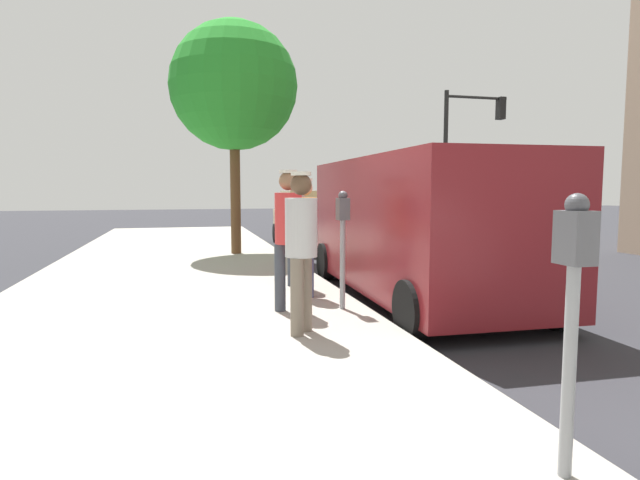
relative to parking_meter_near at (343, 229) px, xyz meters
The scene contains 12 objects.
ground_plane 1.84m from the parking_meter_near, 163.11° to the left, with size 80.00×80.00×0.00m, color #2D2D33.
sidewalk_slab 2.45m from the parking_meter_near, 10.79° to the left, with size 5.00×32.00×0.15m, color #9E998E.
parking_meter_near is the anchor object (origin of this frame).
parking_meter_far 4.12m from the parking_meter_near, 90.00° to the left, with size 0.14×0.18×1.52m.
pedestrian_in_white 1.67m from the parking_meter_near, 79.90° to the right, with size 0.34×0.36×1.76m.
pedestrian_in_orange 0.96m from the parking_meter_near, 72.55° to the right, with size 0.34×0.35×1.69m.
pedestrian_in_gray 1.27m from the parking_meter_near, 52.82° to the left, with size 0.34×0.34×1.72m.
pedestrian_in_red 0.70m from the parking_meter_near, ahead, with size 0.36×0.34×1.78m.
parked_van 1.78m from the parking_meter_near, 147.23° to the right, with size 2.25×5.25×2.15m.
parked_sedan_behind 8.61m from the parking_meter_near, 101.21° to the right, with size 2.10×4.47×1.65m.
traffic_light_corner 13.80m from the parking_meter_near, 126.20° to the right, with size 2.48×0.42×5.20m.
street_tree 6.98m from the parking_meter_near, 83.10° to the right, with size 2.99×2.99×5.45m.
Camera 1 is at (3.30, 5.99, 1.69)m, focal length 29.50 mm.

